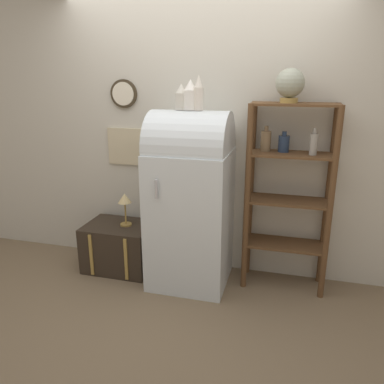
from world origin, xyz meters
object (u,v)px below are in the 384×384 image
(globe, at_px, (290,84))
(desk_lamp, at_px, (125,202))
(refrigerator, at_px, (190,197))
(vase_left, at_px, (181,98))
(vase_right, at_px, (199,94))
(suitcase_trunk, at_px, (120,246))
(vase_center, at_px, (190,96))

(globe, bearing_deg, desk_lamp, -177.04)
(refrigerator, xyz_separation_m, vase_left, (-0.08, 0.01, 0.84))
(refrigerator, bearing_deg, globe, 9.68)
(vase_left, relative_size, vase_right, 0.74)
(vase_right, relative_size, desk_lamp, 0.87)
(refrigerator, xyz_separation_m, suitcase_trunk, (-0.73, 0.04, -0.59))
(globe, height_order, vase_right, globe)
(refrigerator, relative_size, vase_center, 6.43)
(suitcase_trunk, height_order, vase_center, vase_center)
(globe, bearing_deg, suitcase_trunk, -176.64)
(globe, bearing_deg, refrigerator, -170.32)
(suitcase_trunk, distance_m, vase_right, 1.67)
(vase_left, height_order, vase_center, vase_center)
(refrigerator, height_order, suitcase_trunk, refrigerator)
(vase_right, bearing_deg, vase_center, 166.28)
(vase_right, bearing_deg, desk_lamp, 174.48)
(vase_center, bearing_deg, vase_left, 176.04)
(suitcase_trunk, relative_size, vase_right, 2.31)
(suitcase_trunk, bearing_deg, refrigerator, -3.43)
(suitcase_trunk, bearing_deg, vase_right, -4.01)
(refrigerator, height_order, desk_lamp, refrigerator)
(suitcase_trunk, height_order, vase_left, vase_left)
(vase_center, distance_m, desk_lamp, 1.18)
(vase_left, distance_m, vase_center, 0.08)
(vase_right, bearing_deg, suitcase_trunk, 175.99)
(refrigerator, bearing_deg, vase_center, 109.86)
(refrigerator, relative_size, suitcase_trunk, 2.43)
(vase_left, bearing_deg, desk_lamp, 175.36)
(vase_center, bearing_deg, vase_right, -13.72)
(globe, distance_m, vase_right, 0.72)
(vase_left, distance_m, desk_lamp, 1.13)
(globe, xyz_separation_m, vase_center, (-0.78, -0.13, -0.09))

